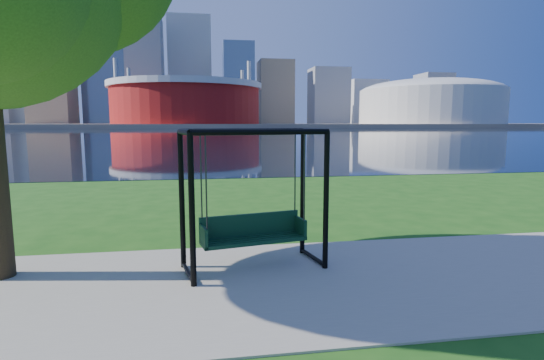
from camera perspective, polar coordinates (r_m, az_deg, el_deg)
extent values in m
plane|color=#1E5114|center=(7.11, -1.10, -12.40)|extent=(900.00, 900.00, 0.00)
cube|color=#9E937F|center=(6.64, -0.48, -13.74)|extent=(120.00, 4.00, 0.03)
cube|color=black|center=(108.64, -8.70, 6.29)|extent=(900.00, 180.00, 0.02)
cube|color=#937F60|center=(312.62, -9.04, 7.30)|extent=(900.00, 228.00, 2.00)
cylinder|color=maroon|center=(242.01, -11.45, 10.01)|extent=(80.00, 80.00, 22.00)
cylinder|color=silver|center=(242.61, -11.51, 12.25)|extent=(83.00, 83.00, 3.00)
cylinder|color=silver|center=(262.16, -3.98, 11.05)|extent=(2.00, 2.00, 32.00)
cylinder|color=silver|center=(264.43, -18.59, 10.64)|extent=(2.00, 2.00, 32.00)
cylinder|color=silver|center=(227.07, -20.16, 11.13)|extent=(2.00, 2.00, 32.00)
cylinder|color=silver|center=(224.42, -3.08, 11.63)|extent=(2.00, 2.00, 32.00)
cylinder|color=beige|center=(277.39, 20.48, 9.16)|extent=(84.00, 84.00, 20.00)
ellipsoid|color=beige|center=(277.84, 20.57, 11.01)|extent=(84.00, 84.00, 15.12)
cube|color=#998466|center=(325.15, -27.74, 14.50)|extent=(26.00, 26.00, 88.00)
cube|color=slate|center=(341.98, -21.47, 15.05)|extent=(30.00, 24.00, 95.00)
cube|color=gray|center=(316.06, -16.67, 13.81)|extent=(24.00, 24.00, 72.00)
cube|color=silver|center=(344.01, -10.92, 14.13)|extent=(32.00, 28.00, 80.00)
cube|color=slate|center=(318.95, -4.55, 12.78)|extent=(22.00, 22.00, 58.00)
cube|color=#998466|center=(337.12, 0.44, 11.67)|extent=(26.00, 26.00, 48.00)
cube|color=gray|center=(336.24, 7.60, 11.10)|extent=(28.00, 24.00, 42.00)
cube|color=silver|center=(372.73, 12.46, 10.18)|extent=(30.00, 26.00, 36.00)
cube|color=gray|center=(376.33, 20.83, 10.15)|extent=(24.00, 24.00, 40.00)
cube|color=#998466|center=(409.86, 24.66, 9.15)|extent=(26.00, 26.00, 32.00)
cylinder|color=black|center=(6.30, -10.72, -4.26)|extent=(0.11, 0.11, 2.30)
cylinder|color=black|center=(7.02, 7.28, -2.96)|extent=(0.11, 0.11, 2.30)
cylinder|color=black|center=(7.17, -12.02, -2.84)|extent=(0.11, 0.11, 2.30)
cylinder|color=black|center=(7.81, 4.14, -1.83)|extent=(0.11, 0.11, 2.30)
cylinder|color=black|center=(6.45, -1.25, 6.47)|extent=(2.17, 0.54, 0.09)
cylinder|color=black|center=(7.30, -3.66, 6.59)|extent=(2.17, 0.54, 0.09)
cylinder|color=black|center=(6.61, -11.68, 6.34)|extent=(0.27, 0.90, 0.09)
cylinder|color=black|center=(7.01, -11.18, -12.12)|extent=(0.26, 0.90, 0.07)
cylinder|color=black|center=(7.30, 5.75, 6.57)|extent=(0.27, 0.90, 0.09)
cylinder|color=black|center=(7.67, 5.52, -10.27)|extent=(0.26, 0.90, 0.07)
cube|color=black|center=(7.14, -2.44, -8.08)|extent=(1.81, 0.80, 0.06)
cube|color=black|center=(7.26, -2.95, -6.01)|extent=(1.72, 0.41, 0.38)
cube|color=black|center=(6.89, -9.19, -7.55)|extent=(0.14, 0.45, 0.34)
cube|color=black|center=(7.41, 3.80, -6.39)|extent=(0.14, 0.45, 0.34)
cylinder|color=#2E2E32|center=(6.54, -8.85, -0.43)|extent=(0.03, 0.03, 1.45)
cylinder|color=#2E2E32|center=(7.07, 4.35, 0.24)|extent=(0.03, 0.03, 1.45)
cylinder|color=#2E2E32|center=(6.90, -9.50, -0.03)|extent=(0.03, 0.03, 1.45)
cylinder|color=#2E2E32|center=(7.40, 3.12, 0.59)|extent=(0.03, 0.03, 1.45)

